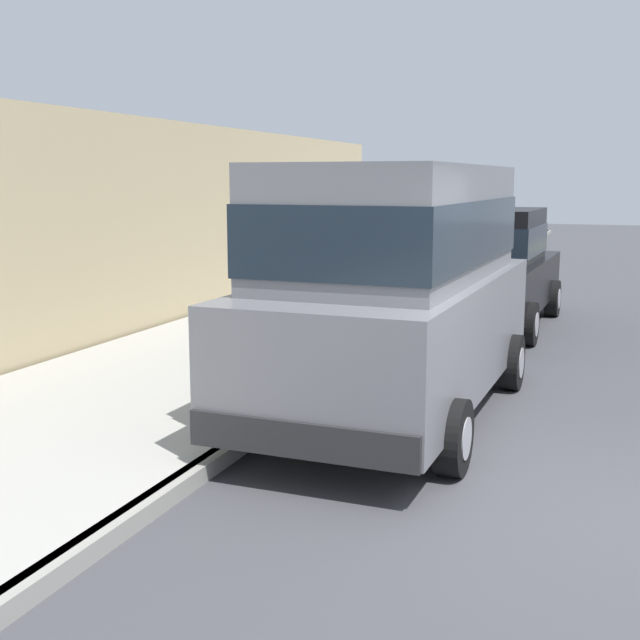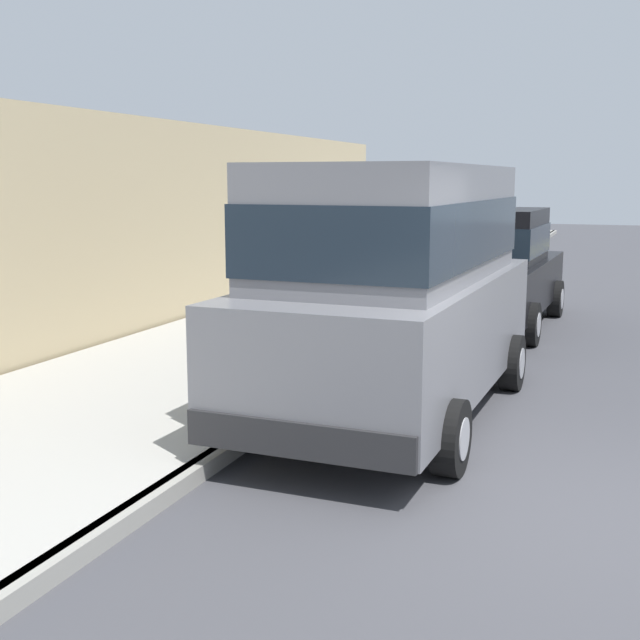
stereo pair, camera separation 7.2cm
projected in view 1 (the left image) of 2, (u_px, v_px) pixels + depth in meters
name	position (u px, v px, depth m)	size (l,w,h in m)	color
ground_plane	(622.00, 519.00, 5.83)	(80.00, 80.00, 0.00)	#424247
curb	(220.00, 457.00, 6.91)	(0.16, 64.00, 0.14)	gray
sidewalk	(45.00, 435.00, 7.52)	(3.60, 64.00, 0.14)	#A8A59E
car_grey_van	(396.00, 280.00, 8.17)	(2.24, 4.95, 2.52)	slate
car_black_sedan	(487.00, 267.00, 13.29)	(2.16, 4.66, 1.92)	black
dog_brown	(233.00, 336.00, 10.35)	(0.22, 0.76, 0.49)	brown
building_facade	(160.00, 226.00, 13.12)	(0.50, 20.00, 3.30)	tan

